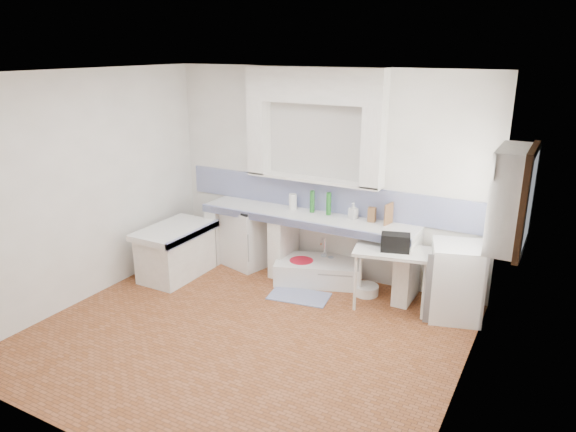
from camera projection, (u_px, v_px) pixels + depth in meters
The scene contains 36 objects.
floor at pixel (245, 335), 5.83m from camera, with size 4.50×4.50×0.00m, color brown.
ceiling at pixel (237, 73), 4.97m from camera, with size 4.50×4.50×0.00m, color white.
wall_back at pixel (324, 175), 7.07m from camera, with size 4.50×4.50×0.00m, color white.
wall_front at pixel (85, 290), 3.73m from camera, with size 4.50×4.50×0.00m, color white.
wall_left at pixel (87, 188), 6.42m from camera, with size 4.50×4.50×0.00m, color white.
wall_right at pixel (468, 254), 4.37m from camera, with size 4.50×4.50×0.00m, color white.
alcove_mass at pixel (314, 85), 6.65m from camera, with size 1.90×0.25×0.45m, color white.
window_frame at pixel (512, 199), 5.23m from camera, with size 0.35×0.86×1.06m, color #352211.
lace_valance at pixel (501, 159), 5.18m from camera, with size 0.01×0.84×0.24m, color white.
counter_slab at pixel (307, 218), 7.03m from camera, with size 3.00×0.60×0.08m, color white.
counter_lip at pixel (297, 224), 6.79m from camera, with size 3.00×0.04×0.10m, color navy.
counter_pier_left at pixel (222, 233), 7.80m from camera, with size 0.20×0.55×0.82m, color white.
counter_pier_mid at pixel (284, 245), 7.33m from camera, with size 0.20×0.55×0.82m, color white.
counter_pier_right at pixel (407, 269), 6.53m from camera, with size 0.20×0.55×0.82m, color white.
peninsula_top at pixel (175, 230), 7.15m from camera, with size 0.70×1.10×0.08m, color white.
peninsula_base at pixel (176, 254), 7.26m from camera, with size 0.60×1.00×0.62m, color white.
peninsula_lip at pixel (194, 234), 7.00m from camera, with size 0.04×1.10×0.10m, color navy.
backsplash at pixel (323, 196), 7.15m from camera, with size 4.27×0.03×0.40m, color navy.
stove at pixel (248, 236), 7.61m from camera, with size 0.60×0.58×0.85m, color white.
sink at pixel (318, 272), 7.13m from camera, with size 1.12×0.60×0.27m, color white.
side_table at pixel (391, 279), 6.34m from camera, with size 0.89×0.50×0.04m, color white.
fridge at pixel (456, 281), 6.10m from camera, with size 0.58×0.58×0.89m, color white.
bucket_red at pixel (301, 271), 7.13m from camera, with size 0.32×0.32×0.30m, color red.
bucket_orange at pixel (318, 278), 6.98m from camera, with size 0.25×0.25×0.23m, color orange.
bucket_blue at pixel (337, 275), 7.04m from camera, with size 0.28×0.28×0.26m, color blue.
basin_white at pixel (366, 290), 6.77m from camera, with size 0.32×0.32×0.12m, color white.
water_bottle_a at pixel (324, 265), 7.28m from camera, with size 0.08×0.08×0.32m, color silver.
water_bottle_b at pixel (330, 267), 7.22m from camera, with size 0.08×0.08×0.31m, color silver.
black_bag at pixel (395, 243), 6.17m from camera, with size 0.33×0.19×0.21m, color black.
green_bottle_a at pixel (312, 202), 7.09m from camera, with size 0.07×0.07×0.30m, color #216923.
green_bottle_b at pixel (329, 204), 6.98m from camera, with size 0.07×0.07×0.30m, color #216923.
knife_block at pixel (372, 215), 6.72m from camera, with size 0.09×0.08×0.19m, color olive.
cutting_board at pixel (389, 214), 6.61m from camera, with size 0.02×0.20×0.27m, color olive.
paper_towel at pixel (293, 202), 7.24m from camera, with size 0.11×0.11×0.21m, color white.
soap_bottle at pixel (353, 211), 6.83m from camera, with size 0.10×0.10×0.22m, color white.
rug at pixel (299, 296), 6.72m from camera, with size 0.76×0.43×0.01m, color #3C4892.
Camera 1 is at (2.88, -4.28, 3.04)m, focal length 32.91 mm.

